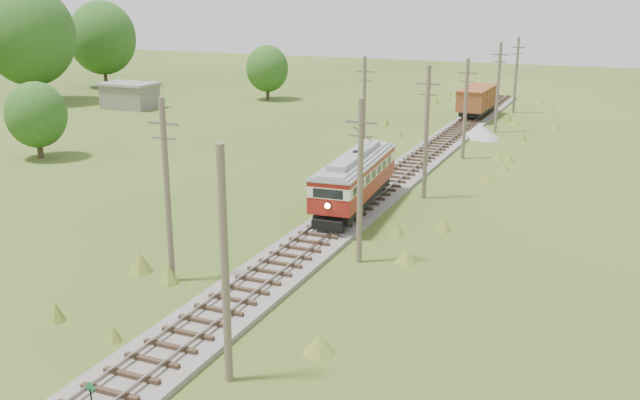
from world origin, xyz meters
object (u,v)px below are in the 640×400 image
at_px(gravel_pile, 481,132).
at_px(streetcar, 355,176).
at_px(switch_marker, 91,393).
at_px(gondola, 478,99).

bearing_deg(gravel_pile, streetcar, -95.52).
distance_m(switch_marker, gondola, 63.16).
distance_m(switch_marker, gravel_pile, 52.20).
height_order(switch_marker, streetcar, streetcar).
bearing_deg(streetcar, gravel_pile, 79.98).
relative_size(switch_marker, gondola, 0.12).
bearing_deg(gravel_pile, gondola, 103.57).
xyz_separation_m(gondola, gravel_pile, (2.66, -11.02, -1.51)).
xyz_separation_m(switch_marker, gondola, (0.20, 63.14, 1.50)).
bearing_deg(gondola, gravel_pile, -74.93).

